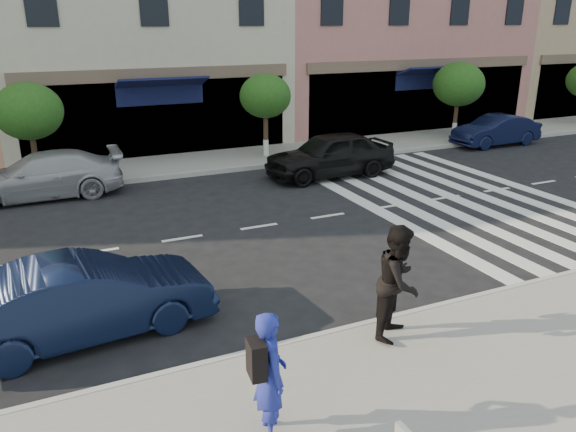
% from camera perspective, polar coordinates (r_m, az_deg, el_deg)
% --- Properties ---
extents(ground, '(120.00, 120.00, 0.00)m').
position_cam_1_polar(ground, '(11.09, 4.76, -7.64)').
color(ground, black).
rests_on(ground, ground).
extents(sidewalk_near, '(60.00, 4.50, 0.15)m').
position_cam_1_polar(sidewalk_near, '(8.48, 17.74, -17.36)').
color(sidewalk_near, gray).
rests_on(sidewalk_near, ground).
extents(sidewalk_far, '(60.00, 3.00, 0.15)m').
position_cam_1_polar(sidewalk_far, '(20.79, -10.15, 5.24)').
color(sidewalk_far, gray).
rests_on(sidewalk_far, ground).
extents(building_centre, '(11.00, 9.00, 11.00)m').
position_cam_1_polar(building_centre, '(25.97, -15.64, 19.70)').
color(building_centre, beige).
rests_on(building_centre, ground).
extents(building_east_far, '(12.00, 9.00, 12.00)m').
position_cam_1_polar(building_east_far, '(38.62, 25.47, 19.01)').
color(building_east_far, tan).
rests_on(building_east_far, ground).
extents(street_tree_wb, '(2.10, 2.10, 3.06)m').
position_cam_1_polar(street_tree_wb, '(19.58, -24.87, 9.59)').
color(street_tree_wb, '#473323').
rests_on(street_tree_wb, sidewalk_far).
extents(street_tree_c, '(1.90, 1.90, 3.04)m').
position_cam_1_polar(street_tree_c, '(21.11, -2.32, 12.04)').
color(street_tree_c, '#473323').
rests_on(street_tree_c, sidewalk_far).
extents(street_tree_ea, '(2.20, 2.20, 3.19)m').
position_cam_1_polar(street_tree_ea, '(25.86, 16.94, 12.66)').
color(street_tree_ea, '#473323').
rests_on(street_tree_ea, sidewalk_far).
extents(photographer, '(0.46, 0.65, 1.67)m').
position_cam_1_polar(photographer, '(7.00, -1.81, -15.80)').
color(photographer, '#212A97').
rests_on(photographer, sidewalk_near).
extents(walker, '(1.16, 1.13, 1.89)m').
position_cam_1_polar(walker, '(9.11, 11.20, -6.56)').
color(walker, black).
rests_on(walker, sidewalk_near).
extents(car_near_mid, '(4.24, 1.83, 1.36)m').
position_cam_1_polar(car_near_mid, '(9.89, -19.81, -7.91)').
color(car_near_mid, black).
rests_on(car_near_mid, ground).
extents(car_far_left, '(4.64, 2.00, 1.33)m').
position_cam_1_polar(car_far_left, '(18.15, -23.72, 3.78)').
color(car_far_left, '#A5A4AA').
rests_on(car_far_left, ground).
extents(car_far_mid, '(4.46, 1.88, 1.50)m').
position_cam_1_polar(car_far_mid, '(18.97, 4.28, 6.25)').
color(car_far_mid, black).
rests_on(car_far_mid, ground).
extents(car_far_right, '(3.85, 1.35, 1.27)m').
position_cam_1_polar(car_far_right, '(25.38, 20.37, 8.16)').
color(car_far_right, black).
rests_on(car_far_right, ground).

